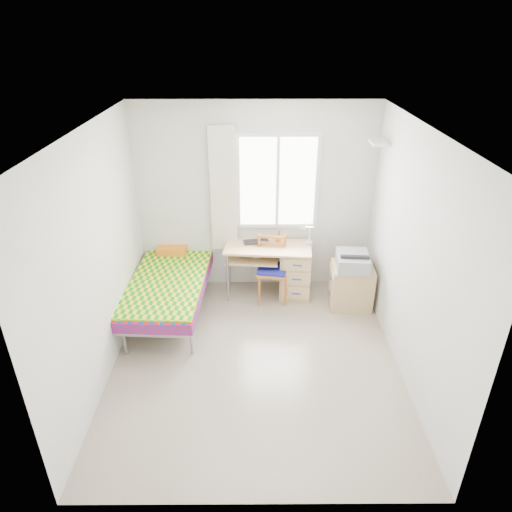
{
  "coord_description": "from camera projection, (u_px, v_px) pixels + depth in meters",
  "views": [
    {
      "loc": [
        -0.02,
        -4.08,
        3.46
      ],
      "look_at": [
        0.01,
        0.55,
        1.06
      ],
      "focal_mm": 32.0,
      "sensor_mm": 36.0,
      "label": 1
    }
  ],
  "objects": [
    {
      "name": "ceiling",
      "position": [
        255.0,
        130.0,
        4.02
      ],
      "size": [
        3.5,
        3.5,
        0.0
      ],
      "primitive_type": "plane",
      "rotation": [
        3.14,
        0.0,
        0.0
      ],
      "color": "white",
      "rests_on": "wall_back"
    },
    {
      "name": "wall_right",
      "position": [
        413.0,
        259.0,
        4.63
      ],
      "size": [
        0.0,
        3.5,
        3.5
      ],
      "primitive_type": "plane",
      "rotation": [
        1.57,
        0.0,
        -1.57
      ],
      "color": "silver",
      "rests_on": "ground"
    },
    {
      "name": "book",
      "position": [
        250.0,
        255.0,
        6.26
      ],
      "size": [
        0.22,
        0.25,
        0.02
      ],
      "primitive_type": "imported",
      "rotation": [
        0.0,
        0.0,
        0.38
      ],
      "color": "gray",
      "rests_on": "desk"
    },
    {
      "name": "laptop",
      "position": [
        257.0,
        243.0,
        6.23
      ],
      "size": [
        0.38,
        0.28,
        0.03
      ],
      "primitive_type": "imported",
      "rotation": [
        0.0,
        0.0,
        0.17
      ],
      "color": "black",
      "rests_on": "desk"
    },
    {
      "name": "chair",
      "position": [
        273.0,
        265.0,
        6.18
      ],
      "size": [
        0.45,
        0.45,
        0.91
      ],
      "rotation": [
        0.0,
        0.0,
        -0.16
      ],
      "color": "#AD4E21",
      "rests_on": "floor"
    },
    {
      "name": "task_lamp",
      "position": [
        306.0,
        232.0,
        6.03
      ],
      "size": [
        0.22,
        0.31,
        0.38
      ],
      "rotation": [
        0.0,
        0.0,
        -0.22
      ],
      "color": "white",
      "rests_on": "desk"
    },
    {
      "name": "bed",
      "position": [
        170.0,
        279.0,
        6.0
      ],
      "size": [
        1.05,
        2.09,
        0.89
      ],
      "rotation": [
        0.0,
        0.0,
        -0.05
      ],
      "color": "#94969C",
      "rests_on": "floor"
    },
    {
      "name": "wall_back",
      "position": [
        255.0,
        199.0,
        6.17
      ],
      "size": [
        3.2,
        0.0,
        3.2
      ],
      "primitive_type": "plane",
      "rotation": [
        1.57,
        0.0,
        0.0
      ],
      "color": "silver",
      "rests_on": "ground"
    },
    {
      "name": "floating_shelf",
      "position": [
        379.0,
        143.0,
        5.48
      ],
      "size": [
        0.2,
        0.32,
        0.03
      ],
      "primitive_type": "cube",
      "color": "white",
      "rests_on": "wall_right"
    },
    {
      "name": "wall_left",
      "position": [
        98.0,
        260.0,
        4.61
      ],
      "size": [
        0.0,
        3.5,
        3.5
      ],
      "primitive_type": "plane",
      "rotation": [
        1.57,
        0.0,
        1.57
      ],
      "color": "silver",
      "rests_on": "ground"
    },
    {
      "name": "floor",
      "position": [
        256.0,
        360.0,
        5.22
      ],
      "size": [
        3.5,
        3.5,
        0.0
      ],
      "primitive_type": "plane",
      "color": "#BCAD93",
      "rests_on": "ground"
    },
    {
      "name": "desk",
      "position": [
        290.0,
        268.0,
        6.33
      ],
      "size": [
        1.21,
        0.64,
        0.73
      ],
      "rotation": [
        0.0,
        0.0,
        -0.09
      ],
      "color": "#DCAD73",
      "rests_on": "floor"
    },
    {
      "name": "window",
      "position": [
        278.0,
        182.0,
        6.04
      ],
      "size": [
        1.1,
        0.04,
        1.3
      ],
      "color": "white",
      "rests_on": "wall_back"
    },
    {
      "name": "curtain",
      "position": [
        223.0,
        191.0,
        6.04
      ],
      "size": [
        0.35,
        0.05,
        1.7
      ],
      "primitive_type": "cube",
      "color": "beige",
      "rests_on": "wall_back"
    },
    {
      "name": "printer",
      "position": [
        352.0,
        261.0,
        5.9
      ],
      "size": [
        0.44,
        0.5,
        0.2
      ],
      "rotation": [
        0.0,
        0.0,
        -0.08
      ],
      "color": "#999CA0",
      "rests_on": "cabinet"
    },
    {
      "name": "pen_cup",
      "position": [
        278.0,
        239.0,
        6.28
      ],
      "size": [
        0.1,
        0.1,
        0.1
      ],
      "primitive_type": "cylinder",
      "rotation": [
        0.0,
        0.0,
        -0.33
      ],
      "color": "#E55719",
      "rests_on": "desk"
    },
    {
      "name": "cabinet",
      "position": [
        351.0,
        286.0,
        6.11
      ],
      "size": [
        0.57,
        0.51,
        0.59
      ],
      "rotation": [
        0.0,
        0.0,
        -0.05
      ],
      "color": "tan",
      "rests_on": "floor"
    }
  ]
}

